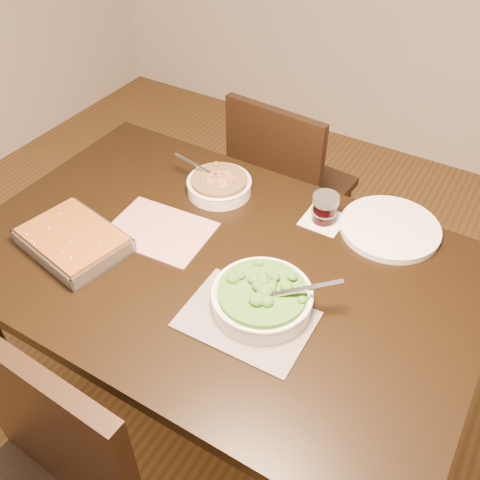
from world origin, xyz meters
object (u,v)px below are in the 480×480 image
Objects in this scene: table at (217,284)px; broccoli_bowl at (262,298)px; wine_tumbler at (325,208)px; chair_far at (285,184)px; baking_dish at (73,241)px; dinner_plate at (390,228)px; stew_bowl at (219,185)px.

broccoli_bowl is at bearing -24.12° from table.
chair_far is at bearing 127.52° from wine_tumbler.
baking_dish reaches higher than dinner_plate.
baking_dish is at bearing -172.08° from broccoli_bowl.
chair_far is (-0.16, 0.74, -0.17)m from table.
table is 4.36× the size of baking_dish.
table is 16.10× the size of wine_tumbler.
table is 0.42m from baking_dish.
wine_tumbler is at bearing 59.29° from table.
dinner_plate is at bearing 10.45° from stew_bowl.
broccoli_bowl reaches higher than baking_dish.
wine_tumbler is (0.18, 0.30, 0.14)m from table.
wine_tumbler is (0.55, 0.47, 0.02)m from baking_dish.
chair_far is at bearing 112.65° from broccoli_bowl.
broccoli_bowl reaches higher than dinner_plate.
table is 0.52m from dinner_plate.
wine_tumbler is 0.20m from dinner_plate.
wine_tumbler is 0.10× the size of chair_far.
stew_bowl is at bearing 134.96° from broccoli_bowl.
dinner_plate is at bearing 68.51° from broccoli_bowl.
broccoli_bowl is 0.31× the size of chair_far.
broccoli_bowl is at bearing -45.04° from stew_bowl.
broccoli_bowl reaches higher than table.
chair_far is at bearing 101.86° from table.
dinner_plate is (0.18, 0.44, -0.02)m from broccoli_bowl.
broccoli_bowl is at bearing 18.90° from baking_dish.
wine_tumbler is 0.64m from chair_far.
table is 0.33m from stew_bowl.
stew_bowl is 0.49m from broccoli_bowl.
dinner_plate is (0.18, 0.06, -0.04)m from wine_tumbler.
table is at bearing -135.32° from dinner_plate.
table is 4.89× the size of dinner_plate.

